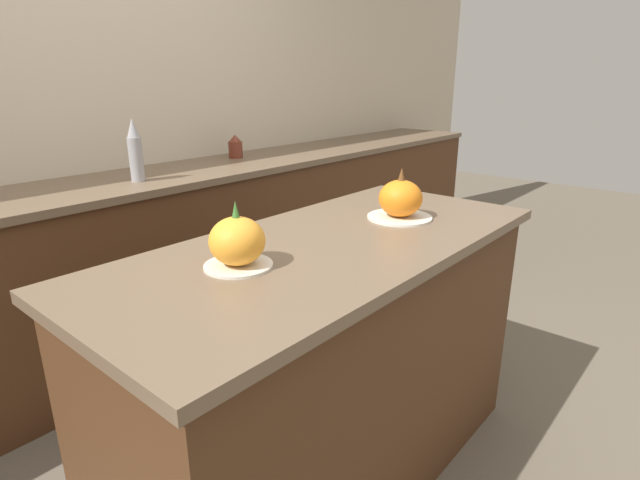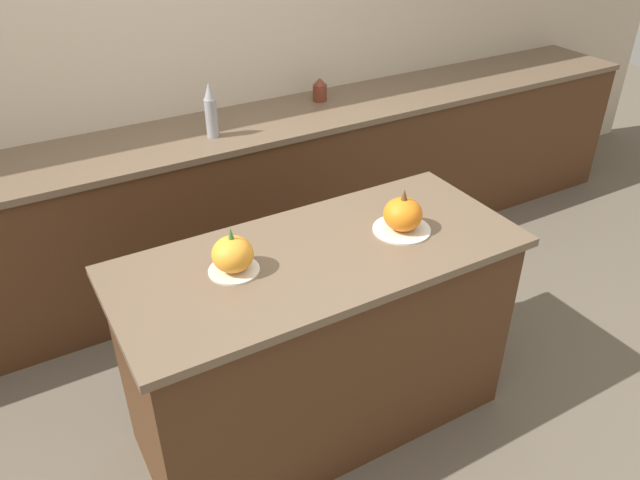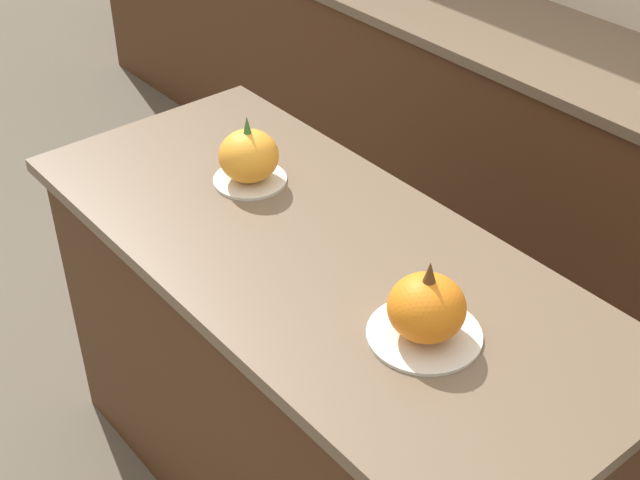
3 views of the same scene
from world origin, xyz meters
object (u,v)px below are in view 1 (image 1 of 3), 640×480
at_px(pumpkin_cake_right, 400,200).
at_px(bottle_short, 235,147).
at_px(pumpkin_cake_left, 237,243).
at_px(bottle_tall, 135,152).

bearing_deg(pumpkin_cake_right, bottle_short, 72.66).
relative_size(pumpkin_cake_left, pumpkin_cake_right, 0.80).
distance_m(pumpkin_cake_left, pumpkin_cake_right, 0.70).
bearing_deg(pumpkin_cake_left, bottle_short, 49.95).
bearing_deg(bottle_tall, bottle_short, 14.65).
distance_m(bottle_tall, bottle_short, 0.79).
height_order(pumpkin_cake_right, bottle_tall, bottle_tall).
distance_m(pumpkin_cake_left, bottle_tall, 1.23).
relative_size(pumpkin_cake_right, bottle_tall, 0.81).
xyz_separation_m(pumpkin_cake_left, bottle_tall, (0.39, 1.17, 0.09)).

